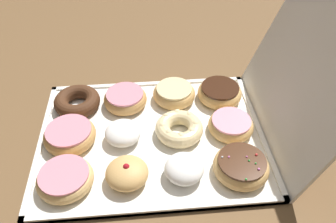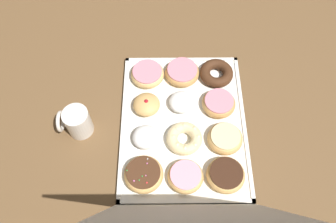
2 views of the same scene
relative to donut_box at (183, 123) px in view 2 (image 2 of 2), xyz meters
name	(u,v)px [view 2 (image 2 of 2)]	position (x,y,z in m)	size (l,w,h in m)	color
ground_plane	(183,124)	(0.00, 0.00, -0.01)	(3.00, 3.00, 0.00)	brown
donut_box	(183,123)	(0.00, 0.00, 0.00)	(0.41, 0.53, 0.01)	white
box_lid_open	(192,214)	(0.00, 0.35, 0.25)	(0.41, 0.53, 0.01)	white
chocolate_cake_ring_donut_0	(216,73)	(-0.12, -0.19, 0.02)	(0.12, 0.12, 0.04)	#472816
pink_frosted_donut_1	(181,72)	(0.00, -0.19, 0.02)	(0.12, 0.12, 0.04)	tan
pink_frosted_donut_2	(147,74)	(0.12, -0.18, 0.02)	(0.12, 0.12, 0.04)	#E5B770
pink_frosted_donut_3	(219,103)	(-0.12, -0.06, 0.02)	(0.11, 0.11, 0.04)	tan
powdered_filled_donut_4	(182,102)	(0.01, -0.07, 0.03)	(0.08, 0.08, 0.04)	white
jelly_filled_donut_5	(146,104)	(0.12, -0.06, 0.03)	(0.09, 0.09, 0.05)	tan
glazed_ring_donut_6	(225,138)	(-0.13, 0.07, 0.03)	(0.11, 0.11, 0.04)	tan
cruller_donut_7	(186,138)	(0.00, 0.07, 0.02)	(0.11, 0.11, 0.04)	beige
powdered_filled_donut_8	(146,137)	(0.12, 0.06, 0.03)	(0.08, 0.08, 0.05)	white
chocolate_frosted_donut_9	(226,175)	(-0.12, 0.19, 0.03)	(0.12, 0.12, 0.04)	tan
pink_frosted_donut_10	(186,176)	(0.00, 0.19, 0.02)	(0.11, 0.11, 0.04)	tan
sprinkle_donut_11	(144,174)	(0.12, 0.18, 0.03)	(0.12, 0.12, 0.04)	tan
coffee_mug	(77,122)	(0.34, 0.02, 0.05)	(0.10, 0.08, 0.10)	white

